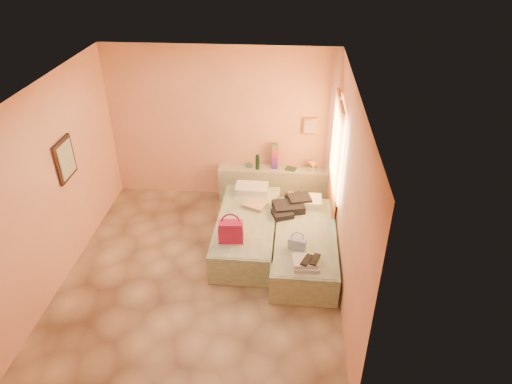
# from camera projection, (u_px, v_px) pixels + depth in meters

# --- Properties ---
(ground) EXTENTS (4.50, 4.50, 0.00)m
(ground) POSITION_uv_depth(u_px,v_px,m) (203.00, 271.00, 6.85)
(ground) COLOR tan
(ground) RESTS_ON ground
(room_walls) EXTENTS (4.02, 4.51, 2.81)m
(room_walls) POSITION_uv_depth(u_px,v_px,m) (217.00, 148.00, 6.38)
(room_walls) COLOR #F4AA82
(room_walls) RESTS_ON ground
(headboard_ledge) EXTENTS (2.05, 0.30, 0.65)m
(headboard_ledge) POSITION_uv_depth(u_px,v_px,m) (275.00, 184.00, 8.40)
(headboard_ledge) COLOR #B2B897
(headboard_ledge) RESTS_ON ground
(bed_left) EXTENTS (0.92, 2.01, 0.50)m
(bed_left) POSITION_uv_depth(u_px,v_px,m) (247.00, 231.00, 7.30)
(bed_left) COLOR #B1C49E
(bed_left) RESTS_ON ground
(bed_right) EXTENTS (0.92, 2.01, 0.50)m
(bed_right) POSITION_uv_depth(u_px,v_px,m) (304.00, 246.00, 6.96)
(bed_right) COLOR #B1C49E
(bed_right) RESTS_ON ground
(water_bottle) EXTENTS (0.08, 0.08, 0.27)m
(water_bottle) POSITION_uv_depth(u_px,v_px,m) (257.00, 162.00, 8.15)
(water_bottle) COLOR #163C22
(water_bottle) RESTS_ON headboard_ledge
(rainbow_box) EXTENTS (0.12, 0.12, 0.47)m
(rainbow_box) POSITION_uv_depth(u_px,v_px,m) (275.00, 156.00, 8.13)
(rainbow_box) COLOR #AD153F
(rainbow_box) RESTS_ON headboard_ledge
(small_dish) EXTENTS (0.17, 0.17, 0.03)m
(small_dish) POSITION_uv_depth(u_px,v_px,m) (249.00, 165.00, 8.30)
(small_dish) COLOR #478362
(small_dish) RESTS_ON headboard_ledge
(green_book) EXTENTS (0.21, 0.18, 0.03)m
(green_book) POSITION_uv_depth(u_px,v_px,m) (291.00, 169.00, 8.19)
(green_book) COLOR #234229
(green_book) RESTS_ON headboard_ledge
(flower_vase) EXTENTS (0.20, 0.20, 0.24)m
(flower_vase) POSITION_uv_depth(u_px,v_px,m) (312.00, 165.00, 8.10)
(flower_vase) COLOR beige
(flower_vase) RESTS_ON headboard_ledge
(magenta_handbag) EXTENTS (0.37, 0.23, 0.33)m
(magenta_handbag) POSITION_uv_depth(u_px,v_px,m) (231.00, 231.00, 6.60)
(magenta_handbag) COLOR #AD153F
(magenta_handbag) RESTS_ON bed_left
(khaki_garment) EXTENTS (0.43, 0.40, 0.06)m
(khaki_garment) POSITION_uv_depth(u_px,v_px,m) (255.00, 205.00, 7.44)
(khaki_garment) COLOR tan
(khaki_garment) RESTS_ON bed_left
(clothes_pile) EXTENTS (0.63, 0.63, 0.16)m
(clothes_pile) POSITION_uv_depth(u_px,v_px,m) (291.00, 206.00, 7.31)
(clothes_pile) COLOR black
(clothes_pile) RESTS_ON bed_right
(blue_handbag) EXTENTS (0.27, 0.17, 0.16)m
(blue_handbag) POSITION_uv_depth(u_px,v_px,m) (297.00, 244.00, 6.48)
(blue_handbag) COLOR #4363A2
(blue_handbag) RESTS_ON bed_right
(towel_stack) EXTENTS (0.37, 0.32, 0.10)m
(towel_stack) POSITION_uv_depth(u_px,v_px,m) (306.00, 263.00, 6.17)
(towel_stack) COLOR silver
(towel_stack) RESTS_ON bed_right
(sandal_pair) EXTENTS (0.27, 0.30, 0.03)m
(sandal_pair) POSITION_uv_depth(u_px,v_px,m) (311.00, 260.00, 6.13)
(sandal_pair) COLOR black
(sandal_pair) RESTS_ON towel_stack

